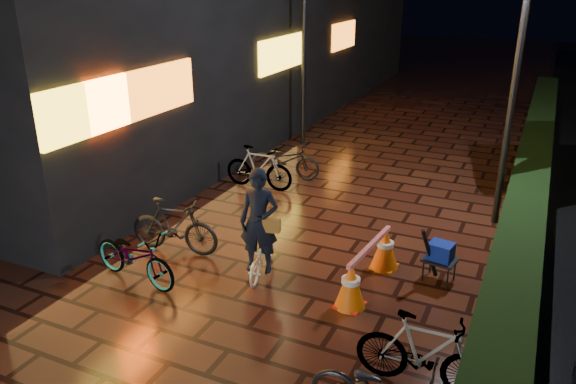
% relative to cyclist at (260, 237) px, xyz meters
% --- Properties ---
extents(ground, '(80.00, 80.00, 0.00)m').
position_rel_cyclist_xyz_m(ground, '(0.53, -1.96, -0.69)').
color(ground, '#381911').
rests_on(ground, ground).
extents(hedge, '(0.70, 20.00, 1.00)m').
position_rel_cyclist_xyz_m(hedge, '(3.83, 6.04, -0.19)').
color(hedge, black).
rests_on(hedge, ground).
extents(lamp_post_hedge, '(0.45, 0.24, 4.78)m').
position_rel_cyclist_xyz_m(lamp_post_hedge, '(3.30, 3.84, 1.94)').
color(lamp_post_hedge, black).
rests_on(lamp_post_hedge, ground).
extents(lamp_post_sf, '(0.45, 0.13, 4.74)m').
position_rel_cyclist_xyz_m(lamp_post_sf, '(-2.40, 7.27, 1.92)').
color(lamp_post_sf, black).
rests_on(lamp_post_sf, ground).
extents(cyclist, '(0.73, 1.37, 1.87)m').
position_rel_cyclist_xyz_m(cyclist, '(0.00, 0.00, 0.00)').
color(cyclist, silver).
rests_on(cyclist, ground).
extents(traffic_barrier, '(0.61, 1.85, 0.75)m').
position_rel_cyclist_xyz_m(traffic_barrier, '(1.72, 0.41, -0.32)').
color(traffic_barrier, orange).
rests_on(traffic_barrier, ground).
extents(cart_assembly, '(0.60, 0.53, 0.96)m').
position_rel_cyclist_xyz_m(cart_assembly, '(2.70, 1.05, -0.20)').
color(cart_assembly, black).
rests_on(cart_assembly, ground).
extents(parked_bikes_storefront, '(1.98, 6.29, 1.01)m').
position_rel_cyclist_xyz_m(parked_bikes_storefront, '(-1.76, 1.76, -0.22)').
color(parked_bikes_storefront, black).
rests_on(parked_bikes_storefront, ground).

